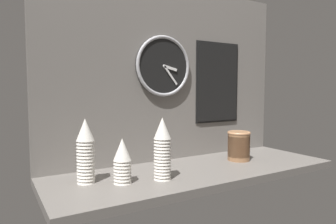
{
  "coord_description": "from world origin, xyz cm",
  "views": [
    {
      "loc": [
        -95.13,
        -130.13,
        42.76
      ],
      "look_at": [
        -15.78,
        4.0,
        31.06
      ],
      "focal_mm": 32.0,
      "sensor_mm": 36.0,
      "label": 1
    }
  ],
  "objects_px": {
    "wall_clock": "(164,66)",
    "menu_board": "(218,83)",
    "cup_stack_left": "(122,161)",
    "cup_stack_center_left": "(162,149)",
    "cup_stack_far_left": "(86,151)",
    "bowl_stack_right": "(239,145)"
  },
  "relations": [
    {
      "from": "cup_stack_far_left",
      "to": "bowl_stack_right",
      "type": "distance_m",
      "value": 0.92
    },
    {
      "from": "bowl_stack_right",
      "to": "wall_clock",
      "type": "height_order",
      "value": "wall_clock"
    },
    {
      "from": "cup_stack_far_left",
      "to": "wall_clock",
      "type": "relative_size",
      "value": 0.83
    },
    {
      "from": "cup_stack_center_left",
      "to": "bowl_stack_right",
      "type": "distance_m",
      "value": 0.6
    },
    {
      "from": "wall_clock",
      "to": "menu_board",
      "type": "distance_m",
      "value": 0.43
    },
    {
      "from": "bowl_stack_right",
      "to": "wall_clock",
      "type": "xyz_separation_m",
      "value": [
        -0.4,
        0.22,
        0.47
      ]
    },
    {
      "from": "cup_stack_left",
      "to": "wall_clock",
      "type": "xyz_separation_m",
      "value": [
        0.37,
        0.28,
        0.46
      ]
    },
    {
      "from": "cup_stack_far_left",
      "to": "cup_stack_left",
      "type": "distance_m",
      "value": 0.17
    },
    {
      "from": "cup_stack_left",
      "to": "bowl_stack_right",
      "type": "bearing_deg",
      "value": 4.47
    },
    {
      "from": "cup_stack_far_left",
      "to": "wall_clock",
      "type": "height_order",
      "value": "wall_clock"
    },
    {
      "from": "cup_stack_center_left",
      "to": "menu_board",
      "type": "distance_m",
      "value": 0.76
    },
    {
      "from": "cup_stack_left",
      "to": "menu_board",
      "type": "bearing_deg",
      "value": 19.73
    },
    {
      "from": "bowl_stack_right",
      "to": "menu_board",
      "type": "xyz_separation_m",
      "value": [
        0.02,
        0.22,
        0.38
      ]
    },
    {
      "from": "cup_stack_far_left",
      "to": "wall_clock",
      "type": "xyz_separation_m",
      "value": [
        0.52,
        0.19,
        0.42
      ]
    },
    {
      "from": "cup_stack_center_left",
      "to": "cup_stack_far_left",
      "type": "bearing_deg",
      "value": 158.15
    },
    {
      "from": "cup_stack_far_left",
      "to": "menu_board",
      "type": "relative_size",
      "value": 0.56
    },
    {
      "from": "wall_clock",
      "to": "cup_stack_left",
      "type": "bearing_deg",
      "value": -143.66
    },
    {
      "from": "cup_stack_center_left",
      "to": "wall_clock",
      "type": "bearing_deg",
      "value": 59.25
    },
    {
      "from": "cup_stack_far_left",
      "to": "wall_clock",
      "type": "distance_m",
      "value": 0.69
    },
    {
      "from": "cup_stack_center_left",
      "to": "cup_stack_left",
      "type": "bearing_deg",
      "value": 167.35
    },
    {
      "from": "cup_stack_left",
      "to": "bowl_stack_right",
      "type": "relative_size",
      "value": 1.18
    },
    {
      "from": "cup_stack_far_left",
      "to": "wall_clock",
      "type": "bearing_deg",
      "value": 19.76
    }
  ]
}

